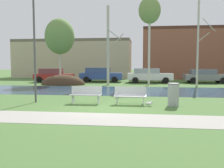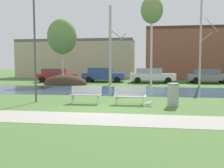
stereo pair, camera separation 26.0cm
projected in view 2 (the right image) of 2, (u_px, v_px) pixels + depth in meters
The scene contains 19 objects.
ground_plane at pixel (124, 88), 21.52m from camera, with size 120.00×120.00×0.00m, color #476B33.
paved_path_strip at pixel (92, 118), 9.37m from camera, with size 60.00×2.09×0.01m, color #9E998E.
river_band at pixel (121, 91), 19.06m from camera, with size 80.00×6.47×0.01m, color #284256.
soil_mound at pixel (65, 85), 24.46m from camera, with size 4.28×2.41×1.93m, color #423021.
bench_left at pixel (86, 94), 12.97m from camera, with size 1.60×0.57×0.87m.
bench_right at pixel (130, 95), 12.64m from camera, with size 1.60×0.57×0.87m.
trash_bin at pixel (173, 94), 12.10m from camera, with size 0.56×0.56×1.10m.
seagull at pixel (148, 103), 12.10m from camera, with size 0.42×0.16×0.25m.
streetlamp at pixel (34, 26), 13.10m from camera, with size 0.32×0.32×6.04m.
birch_far_left at pixel (62, 37), 25.15m from camera, with size 2.92×2.92×6.46m.
birch_left at pixel (111, 45), 23.70m from camera, with size 1.61×2.71×7.39m.
birch_center_left at pixel (152, 11), 23.12m from camera, with size 2.03×2.03×8.85m.
birch_center at pixel (201, 41), 22.56m from camera, with size 1.55×2.43×7.98m.
parked_van_nearest_red at pixel (56, 75), 28.08m from camera, with size 4.20×2.11×1.49m.
parked_sedan_second_blue at pixel (103, 74), 28.17m from camera, with size 4.68×2.21×1.57m.
parked_hatch_third_white at pixel (152, 75), 26.74m from camera, with size 4.73×2.19×1.54m.
parked_wagon_fourth_grey at pixel (208, 76), 26.28m from camera, with size 4.54×2.17×1.45m.
building_beige_block at pixel (77, 59), 37.82m from camera, with size 16.75×6.09×5.46m.
building_brick_low at pixel (188, 54), 35.15m from camera, with size 11.41×6.92×6.79m.
Camera 2 is at (2.06, -11.35, 2.03)m, focal length 40.68 mm.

